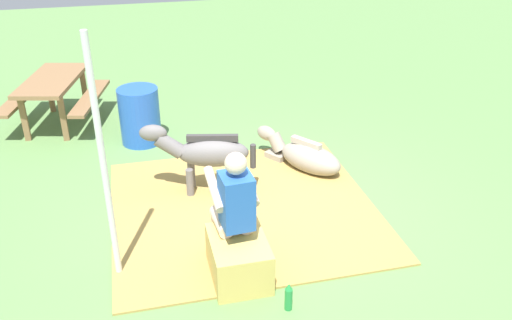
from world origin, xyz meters
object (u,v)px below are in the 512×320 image
(water_barrel, at_px, (140,116))
(pony_lying, at_px, (304,156))
(hay_bale, at_px, (239,259))
(picnic_bench, at_px, (53,89))
(person_seated, at_px, (233,205))
(tent_pole_left, at_px, (104,165))
(soda_bottle, at_px, (289,297))
(pony_standing, at_px, (205,153))

(water_barrel, bearing_deg, pony_lying, -123.30)
(hay_bale, relative_size, picnic_bench, 0.40)
(person_seated, xyz_separation_m, water_barrel, (3.08, 0.73, -0.30))
(tent_pole_left, distance_m, picnic_bench, 3.98)
(hay_bale, xyz_separation_m, picnic_bench, (4.17, 1.95, 0.37))
(pony_lying, distance_m, water_barrel, 2.43)
(soda_bottle, xyz_separation_m, picnic_bench, (4.70, 2.29, 0.44))
(pony_standing, relative_size, picnic_bench, 0.76)
(pony_standing, bearing_deg, picnic_bench, 36.88)
(pony_lying, bearing_deg, hay_bale, 146.25)
(pony_lying, height_order, picnic_bench, picnic_bench)
(pony_standing, height_order, water_barrel, pony_standing)
(water_barrel, xyz_separation_m, tent_pole_left, (-2.92, 0.38, 0.78))
(pony_standing, bearing_deg, tent_pole_left, 140.67)
(hay_bale, distance_m, tent_pole_left, 1.52)
(hay_bale, bearing_deg, water_barrel, 12.87)
(soda_bottle, xyz_separation_m, tent_pole_left, (0.86, 1.45, 1.05))
(pony_standing, distance_m, tent_pole_left, 1.81)
(pony_lying, bearing_deg, soda_bottle, 158.89)
(person_seated, bearing_deg, water_barrel, 13.38)
(person_seated, distance_m, soda_bottle, 0.96)
(soda_bottle, bearing_deg, person_seated, 26.12)
(hay_bale, xyz_separation_m, water_barrel, (3.24, 0.74, 0.19))
(pony_lying, relative_size, picnic_bench, 0.71)
(person_seated, xyz_separation_m, picnic_bench, (4.01, 1.94, -0.13))
(tent_pole_left, bearing_deg, pony_standing, -39.33)
(soda_bottle, distance_m, picnic_bench, 5.25)
(picnic_bench, bearing_deg, person_seated, -154.11)
(soda_bottle, height_order, tent_pole_left, tent_pole_left)
(pony_standing, xyz_separation_m, water_barrel, (1.61, 0.69, -0.13))
(person_seated, xyz_separation_m, pony_lying, (1.75, -1.29, -0.52))
(person_seated, bearing_deg, picnic_bench, 25.89)
(hay_bale, xyz_separation_m, person_seated, (0.16, 0.01, 0.50))
(pony_lying, height_order, soda_bottle, pony_lying)
(tent_pole_left, bearing_deg, soda_bottle, -120.69)
(hay_bale, distance_m, water_barrel, 3.33)
(picnic_bench, bearing_deg, pony_standing, -143.12)
(picnic_bench, bearing_deg, hay_bale, -154.89)
(hay_bale, bearing_deg, picnic_bench, 25.11)
(hay_bale, bearing_deg, soda_bottle, -148.12)
(water_barrel, xyz_separation_m, picnic_bench, (0.92, 1.21, 0.17))
(pony_standing, relative_size, soda_bottle, 4.70)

